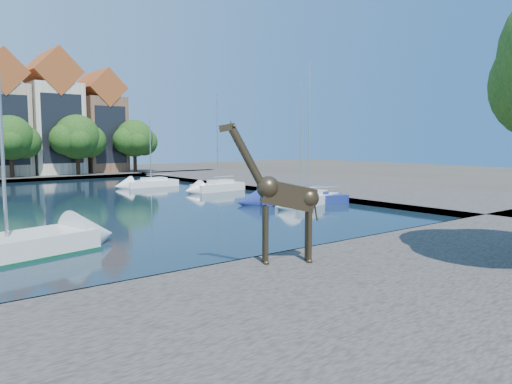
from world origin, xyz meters
TOP-DOWN VIEW (x-y plane):
  - ground at (0.00, 0.00)m, footprint 160.00×160.00m
  - water_basin at (0.00, 24.00)m, footprint 38.00×50.00m
  - near_quay at (0.00, -7.00)m, footprint 50.00×14.00m
  - right_quay at (25.00, 24.00)m, footprint 14.00×52.00m
  - townhouse_east_mid at (8.50, 55.99)m, footprint 6.43×9.18m
  - townhouse_east_end at (15.00, 55.99)m, footprint 5.44×9.18m
  - far_tree_mid_east at (2.10, 50.49)m, footprint 7.02×5.40m
  - far_tree_east at (10.11, 50.49)m, footprint 7.54×5.80m
  - far_tree_far_east at (18.09, 50.49)m, footprint 6.76×5.20m
  - giraffe_statue at (0.07, -1.36)m, footprint 3.34×2.14m
  - sailboat_right_a at (15.00, 12.52)m, footprint 6.45×3.68m
  - sailboat_right_b at (15.00, 13.42)m, footprint 7.73×4.90m
  - sailboat_right_c at (15.00, 25.13)m, footprint 5.61×2.45m
  - sailboat_right_d at (12.00, 33.50)m, footprint 5.72×2.09m

SIDE VIEW (x-z plane):
  - ground at x=0.00m, z-range 0.00..0.00m
  - water_basin at x=0.00m, z-range 0.00..0.08m
  - near_quay at x=0.00m, z-range 0.00..0.50m
  - right_quay at x=25.00m, z-range 0.00..0.50m
  - sailboat_right_b at x=15.00m, z-range -4.27..5.42m
  - sailboat_right_d at x=12.00m, z-range -3.00..4.15m
  - sailboat_right_a at x=15.00m, z-range -4.84..6.12m
  - sailboat_right_c at x=15.00m, z-range -4.04..5.38m
  - giraffe_statue at x=0.07m, z-range 0.45..5.67m
  - far_tree_far_east at x=18.09m, z-range 1.40..8.76m
  - far_tree_mid_east at x=2.10m, z-range 1.37..8.89m
  - far_tree_east at x=10.11m, z-range 1.32..9.16m
  - townhouse_east_end at x=15.00m, z-range -0.11..14.32m
  - townhouse_east_mid at x=8.50m, z-range -0.22..16.43m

